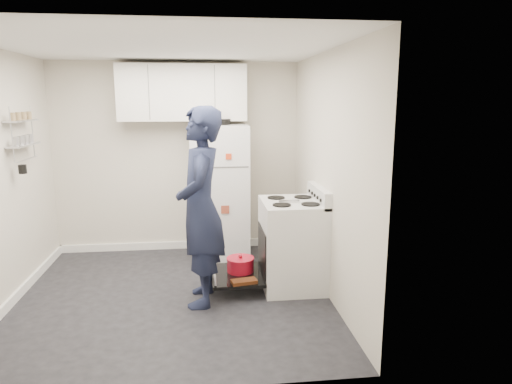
{
  "coord_description": "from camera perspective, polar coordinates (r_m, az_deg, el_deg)",
  "views": [
    {
      "loc": [
        0.33,
        -4.51,
        2.01
      ],
      "look_at": [
        0.89,
        0.21,
        1.05
      ],
      "focal_mm": 32.0,
      "sensor_mm": 36.0,
      "label": 1
    }
  ],
  "objects": [
    {
      "name": "wall_shelf_rack",
      "position": [
        5.34,
        -27.16,
        6.59
      ],
      "size": [
        0.14,
        0.6,
        0.61
      ],
      "color": "#B2B2B7",
      "rests_on": "room"
    },
    {
      "name": "room",
      "position": [
        4.62,
        -11.08,
        1.22
      ],
      "size": [
        3.21,
        3.21,
        2.51
      ],
      "color": "black",
      "rests_on": "ground"
    },
    {
      "name": "open_oven_door",
      "position": [
        5.04,
        -2.18,
        -9.71
      ],
      "size": [
        0.55,
        0.71,
        0.23
      ],
      "color": "black",
      "rests_on": "ground"
    },
    {
      "name": "upper_cabinets",
      "position": [
        5.95,
        -9.16,
        12.15
      ],
      "size": [
        1.6,
        0.33,
        0.7
      ],
      "primitive_type": "cube",
      "color": "silver",
      "rests_on": "room"
    },
    {
      "name": "refrigerator",
      "position": [
        5.88,
        -4.56,
        0.11
      ],
      "size": [
        0.72,
        0.74,
        1.78
      ],
      "color": "white",
      "rests_on": "ground"
    },
    {
      "name": "electric_range",
      "position": [
        5.0,
        4.39,
        -6.58
      ],
      "size": [
        0.66,
        0.76,
        1.1
      ],
      "color": "silver",
      "rests_on": "ground"
    },
    {
      "name": "person",
      "position": [
        4.49,
        -6.95,
        -1.92
      ],
      "size": [
        0.5,
        0.74,
        1.96
      ],
      "primitive_type": "imported",
      "rotation": [
        0.0,
        0.0,
        -1.62
      ],
      "color": "#191E38",
      "rests_on": "ground"
    }
  ]
}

